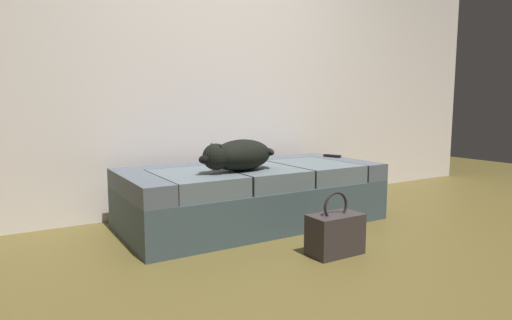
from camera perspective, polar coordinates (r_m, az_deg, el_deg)
name	(u,v)px	position (r m, az deg, el deg)	size (l,w,h in m)	color
ground_plane	(354,269)	(2.46, 12.80, -13.80)	(10.00, 10.00, 0.00)	brown
back_wall	(213,42)	(3.76, -5.66, 15.27)	(6.40, 0.10, 2.80)	silver
couch	(252,195)	(3.22, -0.47, -4.59)	(1.89, 0.88, 0.43)	#3D4D52
dog_dark	(238,155)	(2.93, -2.43, 0.63)	(0.62, 0.35, 0.21)	black
tv_remote	(332,156)	(3.77, 10.01, 0.53)	(0.04, 0.15, 0.02)	black
handbag	(335,233)	(2.62, 10.39, -9.50)	(0.32, 0.18, 0.38)	#342C2D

